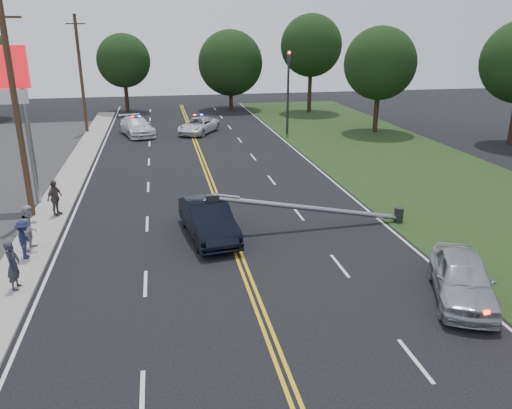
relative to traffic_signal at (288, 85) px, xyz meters
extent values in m
plane|color=black|center=(-8.30, -30.00, -4.21)|extent=(120.00, 120.00, 0.00)
cube|color=#9C988D|center=(-16.70, -20.00, -4.15)|extent=(1.80, 70.00, 0.12)
cube|color=#1C3012|center=(5.20, -20.00, -4.20)|extent=(12.00, 80.00, 0.01)
cube|color=gold|center=(-8.30, -20.00, -4.19)|extent=(0.36, 80.00, 0.00)
cylinder|color=gray|center=(-17.60, -16.00, -0.71)|extent=(0.24, 0.24, 7.00)
cylinder|color=#2D2D30|center=(0.00, 0.00, -0.71)|extent=(0.20, 0.20, 7.00)
cube|color=#2D2D30|center=(0.00, 0.00, 2.39)|extent=(0.28, 0.28, 0.90)
sphere|color=#FF0C07|center=(0.00, -0.16, 2.69)|extent=(0.22, 0.22, 0.22)
cylinder|color=#2D2D30|center=(-0.20, -22.00, -3.86)|extent=(0.44, 0.44, 0.70)
cylinder|color=gray|center=(-4.63, -22.00, -3.22)|extent=(8.90, 0.24, 1.80)
cube|color=#2D2D30|center=(-9.06, -22.00, -2.44)|extent=(0.55, 0.32, 0.30)
cylinder|color=#382619|center=(-17.50, -18.00, 0.79)|extent=(0.28, 0.28, 10.00)
cube|color=#382619|center=(-17.50, -18.00, 4.99)|extent=(1.60, 0.10, 0.10)
cylinder|color=#382619|center=(-17.50, 4.00, 0.79)|extent=(0.28, 0.28, 10.00)
cube|color=#382619|center=(-17.50, 4.00, 4.99)|extent=(1.60, 0.10, 0.10)
cylinder|color=black|center=(-14.49, 15.65, -2.59)|extent=(0.44, 0.44, 3.22)
sphere|color=black|center=(-14.49, 15.65, 1.35)|extent=(5.77, 5.77, 5.77)
cylinder|color=black|center=(-2.75, 15.42, -2.70)|extent=(0.44, 0.44, 3.02)
sphere|color=black|center=(-2.75, 15.42, 0.99)|extent=(7.28, 7.28, 7.28)
cylinder|color=black|center=(5.55, 11.69, -2.14)|extent=(0.44, 0.44, 4.14)
sphere|color=black|center=(5.55, 11.69, 2.92)|extent=(6.62, 6.62, 6.62)
cylinder|color=black|center=(7.98, -0.70, -2.47)|extent=(0.44, 0.44, 3.47)
sphere|color=black|center=(7.98, -0.70, 1.76)|extent=(6.24, 6.24, 6.24)
imported|color=black|center=(-9.30, -22.10, -3.38)|extent=(2.42, 5.19, 1.65)
imported|color=#A4A7AB|center=(-1.45, -29.15, -3.43)|extent=(3.49, 4.92, 1.55)
imported|color=silver|center=(-7.70, 1.64, -3.52)|extent=(4.44, 5.41, 1.37)
imported|color=silver|center=(-13.05, 1.75, -3.42)|extent=(3.59, 5.79, 1.57)
imported|color=#2A2A32|center=(-16.40, -25.69, -3.20)|extent=(0.50, 0.69, 1.76)
imported|color=#A7A7AC|center=(-16.58, -22.19, -3.14)|extent=(0.97, 1.10, 1.88)
imported|color=#1A2042|center=(-16.62, -23.13, -3.29)|extent=(0.68, 1.08, 1.59)
imported|color=#564945|center=(-16.32, -18.23, -3.20)|extent=(0.85, 1.12, 1.76)
camera|label=1|loc=(-11.17, -42.54, 4.44)|focal=35.00mm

